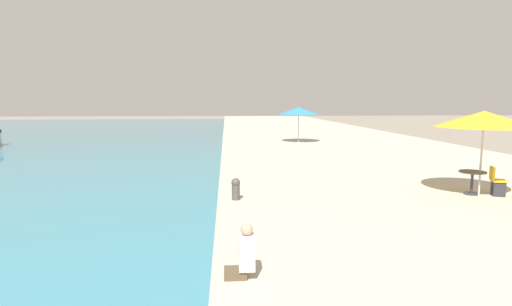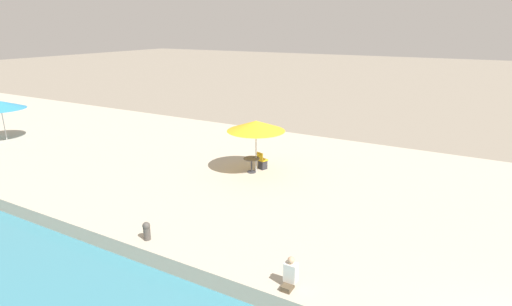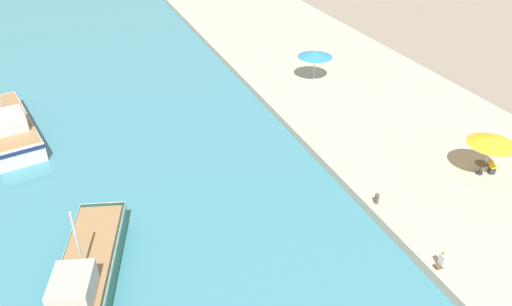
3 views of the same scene
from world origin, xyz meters
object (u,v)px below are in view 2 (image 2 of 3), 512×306
object	(u,v)px
cafe_umbrella_white	(0,105)
mooring_bollard	(147,230)
cafe_table	(252,162)
cafe_umbrella_pink	(256,126)
person_at_quay	(290,274)
cafe_chair_left	(262,163)

from	to	relation	value
cafe_umbrella_white	mooring_bollard	world-z (taller)	cafe_umbrella_white
cafe_table	mooring_bollard	bearing A→B (deg)	-178.98
cafe_umbrella_pink	cafe_umbrella_white	xyz separation A→B (m)	(-2.65, 16.78, -0.11)
person_at_quay	mooring_bollard	distance (m)	5.34
cafe_umbrella_pink	person_at_quay	xyz separation A→B (m)	(-7.56, -5.29, -1.97)
cafe_chair_left	person_at_quay	world-z (taller)	person_at_quay
cafe_umbrella_pink	person_at_quay	distance (m)	9.43
cafe_umbrella_pink	cafe_umbrella_white	bearing A→B (deg)	98.96
cafe_chair_left	cafe_umbrella_pink	bearing A→B (deg)	-77.07
person_at_quay	cafe_umbrella_pink	bearing A→B (deg)	35.00
cafe_umbrella_white	person_at_quay	world-z (taller)	cafe_umbrella_white
cafe_umbrella_white	cafe_table	xyz separation A→B (m)	(2.52, -16.60, -1.74)
cafe_table	person_at_quay	size ratio (longest dim) A/B	0.86
cafe_umbrella_pink	cafe_umbrella_white	size ratio (longest dim) A/B	0.97
cafe_table	cafe_umbrella_white	bearing A→B (deg)	98.62
person_at_quay	mooring_bollard	world-z (taller)	person_at_quay
mooring_bollard	cafe_umbrella_pink	bearing A→B (deg)	-0.34
cafe_chair_left	person_at_quay	xyz separation A→B (m)	(-8.11, -5.23, 0.08)
cafe_umbrella_pink	cafe_chair_left	size ratio (longest dim) A/B	3.11
cafe_chair_left	mooring_bollard	world-z (taller)	cafe_chair_left
cafe_chair_left	mooring_bollard	distance (m)	8.12
cafe_umbrella_pink	person_at_quay	size ratio (longest dim) A/B	3.04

